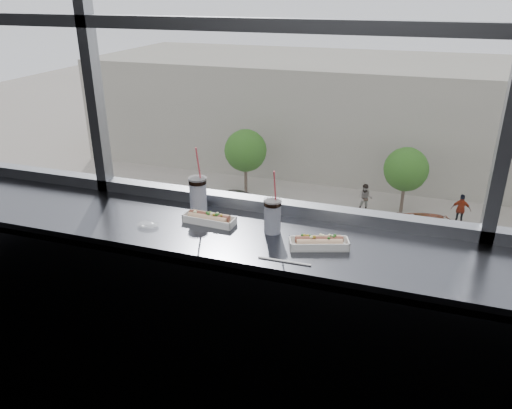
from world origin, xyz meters
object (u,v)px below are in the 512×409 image
(hotdog_tray_left, at_px, (209,218))
(car_far_b, at_px, (438,227))
(hotdog_tray_right, at_px, (319,242))
(loose_straw, at_px, (284,261))
(wrapper, at_px, (148,224))
(pedestrian_c, at_px, (461,207))
(car_far_a, at_px, (241,203))
(tree_left, at_px, (246,151))
(car_near_a, at_px, (129,257))
(car_near_b, at_px, (248,277))
(soda_cup_left, at_px, (198,193))
(pedestrian_b, at_px, (365,196))
(soda_cup_right, at_px, (272,214))
(car_near_c, at_px, (335,295))
(tree_center, at_px, (406,169))

(hotdog_tray_left, height_order, car_far_b, hotdog_tray_left)
(hotdog_tray_right, relative_size, loose_straw, 1.20)
(loose_straw, distance_m, wrapper, 0.72)
(wrapper, relative_size, pedestrian_c, 0.05)
(car_far_a, height_order, tree_left, tree_left)
(hotdog_tray_right, distance_m, pedestrian_c, 29.84)
(tree_left, bearing_deg, car_near_a, -98.58)
(car_near_a, xyz_separation_m, car_near_b, (6.19, 0.00, 0.09))
(soda_cup_left, height_order, car_far_b, soda_cup_left)
(loose_straw, xyz_separation_m, pedestrian_c, (3.45, 27.73, -10.92))
(hotdog_tray_left, relative_size, pedestrian_b, 0.12)
(car_near_a, bearing_deg, loose_straw, -141.06)
(car_near_a, xyz_separation_m, tree_left, (1.81, 12.00, 2.06))
(hotdog_tray_right, height_order, pedestrian_c, hotdog_tray_right)
(hotdog_tray_left, height_order, wrapper, hotdog_tray_left)
(wrapper, bearing_deg, car_near_a, 125.09)
(hotdog_tray_left, xyz_separation_m, loose_straw, (0.45, -0.25, -0.02))
(soda_cup_right, xyz_separation_m, car_far_a, (-9.16, 24.23, -11.17))
(soda_cup_left, xyz_separation_m, car_near_a, (-11.66, 16.12, -11.22))
(hotdog_tray_right, bearing_deg, pedestrian_c, 64.20)
(hotdog_tray_right, distance_m, car_near_b, 20.63)
(car_far_a, bearing_deg, soda_cup_right, -153.99)
(car_far_a, bearing_deg, loose_straw, -153.92)
(wrapper, relative_size, tree_left, 0.02)
(hotdog_tray_right, xyz_separation_m, soda_cup_left, (-0.66, 0.19, 0.08))
(car_near_c, xyz_separation_m, tree_center, (2.09, 12.00, 1.89))
(pedestrian_c, bearing_deg, car_far_a, 14.32)
(hotdog_tray_left, distance_m, tree_center, 29.71)
(loose_straw, xyz_separation_m, car_near_c, (-2.05, 16.48, -11.10))
(pedestrian_b, xyz_separation_m, pedestrian_c, (5.62, 0.01, 0.03))
(wrapper, xyz_separation_m, car_far_b, (2.86, 24.37, -10.98))
(car_far_a, bearing_deg, car_near_c, -132.55)
(car_far_a, xyz_separation_m, tree_left, (-1.11, 4.00, 2.02))
(soda_cup_right, relative_size, pedestrian_c, 0.14)
(wrapper, bearing_deg, hotdog_tray_right, 3.91)
(loose_straw, xyz_separation_m, tree_center, (0.04, 28.48, -9.22))
(car_near_a, height_order, car_near_c, car_near_c)
(car_far_a, bearing_deg, pedestrian_b, -60.25)
(car_far_b, bearing_deg, car_near_a, 115.61)
(hotdog_tray_left, distance_m, soda_cup_left, 0.17)
(loose_straw, height_order, pedestrian_c, loose_straw)
(hotdog_tray_right, xyz_separation_m, car_near_b, (-6.13, 16.31, -11.05))
(loose_straw, relative_size, car_near_b, 0.04)
(pedestrian_c, bearing_deg, car_near_a, 35.71)
(hotdog_tray_left, xyz_separation_m, wrapper, (-0.26, -0.13, -0.01))
(car_near_b, height_order, tree_left, tree_left)
(tree_left, bearing_deg, pedestrian_c, -3.09)
(pedestrian_b, bearing_deg, tree_left, 174.71)
(car_near_a, distance_m, tree_center, 17.25)
(soda_cup_right, bearing_deg, car_near_b, 109.96)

